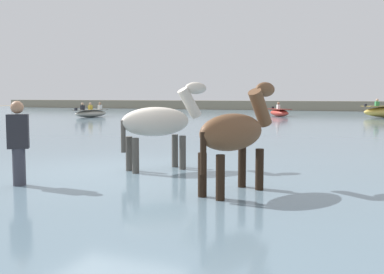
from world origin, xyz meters
name	(u,v)px	position (x,y,z in m)	size (l,w,h in m)	color
ground_plane	(106,186)	(0.00, 0.00, 0.00)	(120.00, 120.00, 0.00)	#756B56
water_surface	(252,136)	(0.00, 10.00, 0.14)	(90.00, 90.00, 0.29)	slate
horse_lead_pinto	(160,124)	(0.86, 0.55, 1.17)	(1.38, 1.62, 1.98)	beige
horse_trailing_bay	(235,135)	(2.85, -0.89, 1.14)	(0.88, 1.76, 1.92)	brown
boat_distant_east	(279,112)	(-2.29, 24.88, 0.56)	(2.17, 2.59, 1.00)	#BC382D
boat_distant_west	(91,113)	(-13.61, 18.48, 0.56)	(1.27, 2.88, 0.99)	#B2AD9E
person_onlooker_left	(19,149)	(-0.46, -1.73, 0.87)	(0.38, 0.35, 1.63)	#383842
far_shoreline	(336,107)	(0.00, 39.24, 0.61)	(80.00, 2.40, 1.22)	gray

